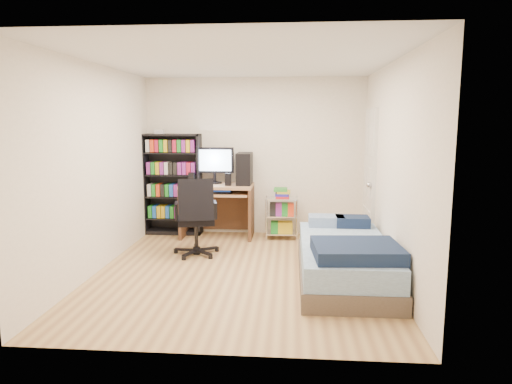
# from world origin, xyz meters

# --- Properties ---
(room) EXTENTS (3.58, 4.08, 2.58)m
(room) POSITION_xyz_m (0.00, 0.00, 1.25)
(room) COLOR tan
(room) RESTS_ON ground
(media_shelf) EXTENTS (0.91, 0.30, 1.69)m
(media_shelf) POSITION_xyz_m (-1.31, 1.84, 0.83)
(media_shelf) COLOR black
(media_shelf) RESTS_ON room
(computer_desk) EXTENTS (1.12, 0.65, 1.41)m
(computer_desk) POSITION_xyz_m (-0.45, 1.74, 0.76)
(computer_desk) COLOR tan
(computer_desk) RESTS_ON room
(office_chair) EXTENTS (0.77, 0.77, 1.08)m
(office_chair) POSITION_xyz_m (-0.69, 0.65, 0.34)
(office_chair) COLOR black
(office_chair) RESTS_ON room
(wire_cart) EXTENTS (0.50, 0.37, 0.80)m
(wire_cart) POSITION_xyz_m (0.45, 1.65, 0.52)
(wire_cart) COLOR silver
(wire_cart) RESTS_ON room
(bed) EXTENTS (1.03, 2.05, 0.58)m
(bed) POSITION_xyz_m (1.22, -0.20, 0.26)
(bed) COLOR brown
(bed) RESTS_ON room
(door) EXTENTS (0.12, 0.80, 2.00)m
(door) POSITION_xyz_m (1.72, 1.35, 1.00)
(door) COLOR silver
(door) RESTS_ON room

